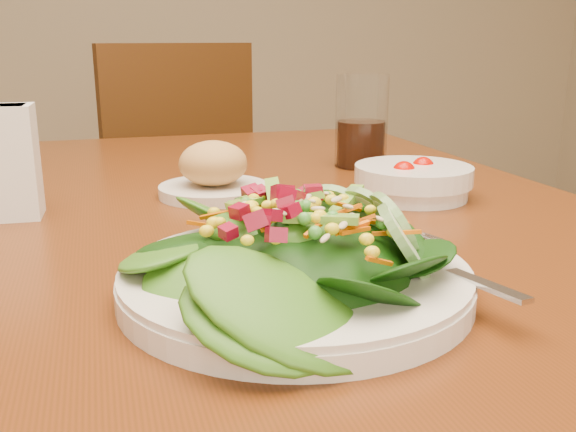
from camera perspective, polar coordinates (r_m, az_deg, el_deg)
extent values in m
cube|color=#55240C|center=(0.75, -3.27, -1.84)|extent=(0.90, 1.40, 0.04)
cylinder|color=#391C0B|center=(1.48, -24.22, -9.76)|extent=(0.07, 0.07, 0.71)
cylinder|color=#391C0B|center=(1.57, 5.47, -7.04)|extent=(0.07, 0.07, 0.71)
cube|color=#391C0B|center=(1.94, -11.63, 0.00)|extent=(0.54, 0.54, 0.04)
cylinder|color=#391C0B|center=(2.24, -8.63, -3.98)|extent=(0.04, 0.04, 0.42)
cylinder|color=#391C0B|center=(2.13, -17.84, -5.66)|extent=(0.04, 0.04, 0.42)
cylinder|color=#391C0B|center=(1.93, -4.00, -7.13)|extent=(0.04, 0.04, 0.42)
cylinder|color=#391C0B|center=(1.80, -14.61, -9.41)|extent=(0.04, 0.04, 0.42)
cube|color=#391C0B|center=(1.70, -9.52, 6.86)|extent=(0.41, 0.15, 0.48)
cylinder|color=silver|center=(0.53, 0.62, -6.03)|extent=(0.29, 0.29, 0.02)
ellipsoid|color=black|center=(0.52, 0.63, -2.86)|extent=(0.19, 0.19, 0.04)
cube|color=silver|center=(0.55, 13.97, -4.33)|extent=(0.05, 0.18, 0.01)
cylinder|color=silver|center=(0.86, -6.59, 2.29)|extent=(0.15, 0.15, 0.01)
ellipsoid|color=tan|center=(0.86, -6.67, 4.71)|extent=(0.09, 0.09, 0.06)
cylinder|color=silver|center=(0.86, 11.05, 3.06)|extent=(0.15, 0.15, 0.04)
sphere|color=#B90900|center=(0.88, 11.90, 4.11)|extent=(0.03, 0.03, 0.03)
sphere|color=#B90900|center=(0.84, 10.25, 3.72)|extent=(0.03, 0.03, 0.03)
cylinder|color=silver|center=(1.06, 6.55, 8.39)|extent=(0.09, 0.09, 0.15)
cylinder|color=black|center=(1.06, 6.49, 6.39)|extent=(0.08, 0.08, 0.07)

